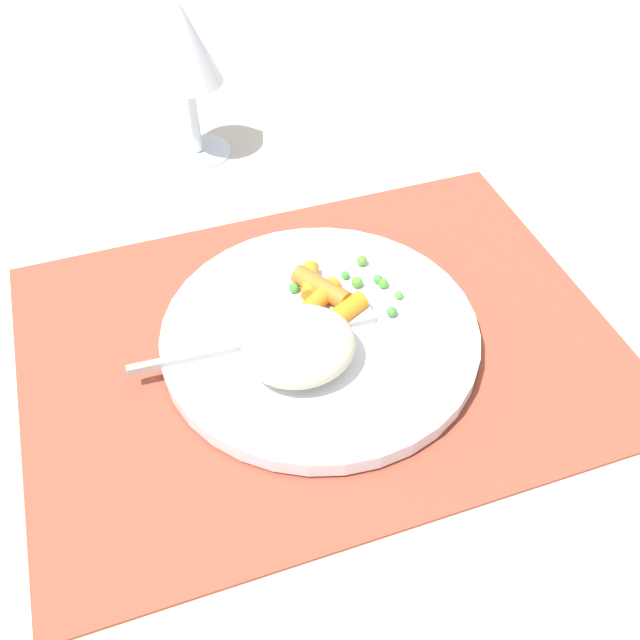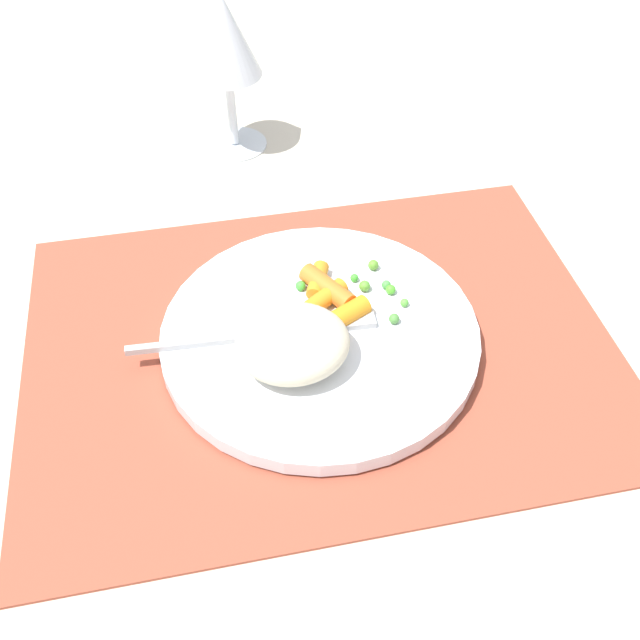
{
  "view_description": "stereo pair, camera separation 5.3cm",
  "coord_description": "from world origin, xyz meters",
  "px_view_note": "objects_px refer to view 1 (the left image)",
  "views": [
    {
      "loc": [
        -0.13,
        -0.38,
        0.45
      ],
      "look_at": [
        0.0,
        0.0,
        0.03
      ],
      "focal_mm": 40.25,
      "sensor_mm": 36.0,
      "label": 1
    },
    {
      "loc": [
        -0.08,
        -0.4,
        0.45
      ],
      "look_at": [
        0.0,
        0.0,
        0.03
      ],
      "focal_mm": 40.25,
      "sensor_mm": 36.0,
      "label": 2
    }
  ],
  "objects_px": {
    "plate": "(320,334)",
    "rice_mound": "(299,346)",
    "fork": "(279,335)",
    "carrot_portion": "(324,297)",
    "wine_glass": "(184,48)"
  },
  "relations": [
    {
      "from": "wine_glass",
      "to": "plate",
      "type": "bearing_deg",
      "value": -83.79
    },
    {
      "from": "carrot_portion",
      "to": "wine_glass",
      "type": "bearing_deg",
      "value": 99.2
    },
    {
      "from": "carrot_portion",
      "to": "fork",
      "type": "bearing_deg",
      "value": -152.73
    },
    {
      "from": "wine_glass",
      "to": "fork",
      "type": "bearing_deg",
      "value": -89.95
    },
    {
      "from": "rice_mound",
      "to": "fork",
      "type": "bearing_deg",
      "value": 102.4
    },
    {
      "from": "plate",
      "to": "rice_mound",
      "type": "bearing_deg",
      "value": -132.6
    },
    {
      "from": "carrot_portion",
      "to": "fork",
      "type": "distance_m",
      "value": 0.05
    },
    {
      "from": "carrot_portion",
      "to": "wine_glass",
      "type": "relative_size",
      "value": 0.5
    },
    {
      "from": "fork",
      "to": "wine_glass",
      "type": "xyz_separation_m",
      "value": [
        -0.0,
        0.32,
        0.1
      ]
    },
    {
      "from": "plate",
      "to": "fork",
      "type": "bearing_deg",
      "value": 177.37
    },
    {
      "from": "carrot_portion",
      "to": "fork",
      "type": "height_order",
      "value": "carrot_portion"
    },
    {
      "from": "fork",
      "to": "rice_mound",
      "type": "bearing_deg",
      "value": -77.6
    },
    {
      "from": "plate",
      "to": "rice_mound",
      "type": "relative_size",
      "value": 2.96
    },
    {
      "from": "plate",
      "to": "rice_mound",
      "type": "xyz_separation_m",
      "value": [
        -0.03,
        -0.03,
        0.03
      ]
    },
    {
      "from": "rice_mound",
      "to": "plate",
      "type": "bearing_deg",
      "value": 47.4
    }
  ]
}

